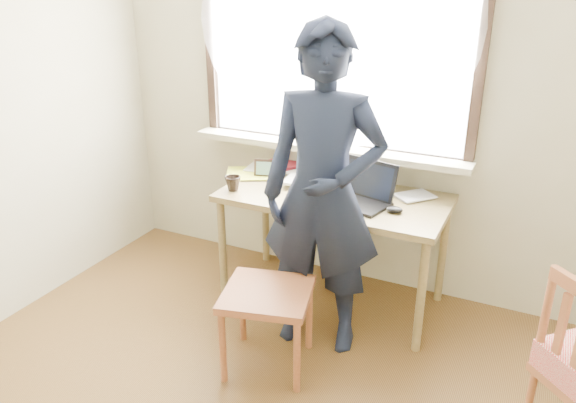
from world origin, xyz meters
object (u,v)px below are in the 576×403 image
at_px(desk, 334,207).
at_px(mug_dark, 233,183).
at_px(mug_white, 332,175).
at_px(person, 323,194).
at_px(work_chair, 267,303).
at_px(laptop, 362,193).

height_order(desk, mug_dark, mug_dark).
relative_size(desk, mug_white, 10.34).
bearing_deg(person, desk, 93.03).
bearing_deg(desk, mug_dark, -161.63).
bearing_deg(mug_white, work_chair, -88.23).
xyz_separation_m(desk, mug_dark, (-0.59, -0.20, 0.12)).
relative_size(laptop, person, 0.23).
bearing_deg(person, mug_dark, 153.42).
bearing_deg(mug_white, desk, -64.19).
bearing_deg(mug_white, laptop, -39.35).
distance_m(laptop, work_chair, 0.86).
bearing_deg(desk, laptop, -9.69).
bearing_deg(mug_white, mug_dark, -141.47).
bearing_deg(mug_dark, person, -17.08).
bearing_deg(laptop, person, -104.11).
relative_size(desk, mug_dark, 13.91).
bearing_deg(mug_dark, desk, 18.37).
height_order(laptop, person, person).
bearing_deg(desk, mug_white, 115.81).
bearing_deg(laptop, mug_dark, -168.00).
height_order(laptop, work_chair, laptop).
height_order(laptop, mug_dark, laptop).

